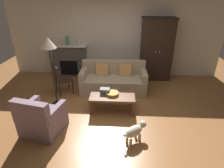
% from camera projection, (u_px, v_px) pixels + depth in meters
% --- Properties ---
extents(ground_plane, '(9.60, 9.60, 0.00)m').
position_uv_depth(ground_plane, '(109.00, 113.00, 4.66)').
color(ground_plane, '#9E6638').
extents(back_wall, '(7.20, 0.10, 2.80)m').
position_uv_depth(back_wall, '(114.00, 35.00, 6.34)').
color(back_wall, silver).
rests_on(back_wall, ground).
extents(fireplace, '(1.26, 0.48, 1.12)m').
position_uv_depth(fireplace, '(70.00, 60.00, 6.56)').
color(fireplace, '#4C4947').
rests_on(fireplace, ground).
extents(armoire, '(1.06, 0.57, 2.02)m').
position_uv_depth(armoire, '(156.00, 50.00, 6.13)').
color(armoire, black).
rests_on(armoire, ground).
extents(couch, '(1.93, 0.88, 0.86)m').
position_uv_depth(couch, '(113.00, 80.00, 5.62)').
color(couch, tan).
rests_on(couch, ground).
extents(coffee_table, '(1.10, 0.60, 0.42)m').
position_uv_depth(coffee_table, '(112.00, 97.00, 4.64)').
color(coffee_table, brown).
rests_on(coffee_table, ground).
extents(fruit_bowl, '(0.32, 0.32, 0.07)m').
position_uv_depth(fruit_bowl, '(112.00, 94.00, 4.61)').
color(fruit_bowl, orange).
rests_on(fruit_bowl, coffee_table).
extents(book_stack, '(0.26, 0.19, 0.13)m').
position_uv_depth(book_stack, '(105.00, 91.00, 4.66)').
color(book_stack, '#427A4C').
rests_on(book_stack, coffee_table).
extents(mantel_vase_jade, '(0.12, 0.12, 0.28)m').
position_uv_depth(mantel_vase_jade, '(68.00, 40.00, 6.24)').
color(mantel_vase_jade, slate).
rests_on(mantel_vase_jade, fireplace).
extents(mantel_vase_cream, '(0.10, 0.10, 0.20)m').
position_uv_depth(mantel_vase_cream, '(79.00, 42.00, 6.24)').
color(mantel_vase_cream, beige).
rests_on(mantel_vase_cream, fireplace).
extents(armchair_near_left, '(0.91, 0.92, 0.88)m').
position_uv_depth(armchair_near_left, '(42.00, 119.00, 3.90)').
color(armchair_near_left, gray).
rests_on(armchair_near_left, ground).
extents(side_chair_wooden, '(0.61, 0.61, 0.90)m').
position_uv_depth(side_chair_wooden, '(60.00, 78.00, 5.33)').
color(side_chair_wooden, black).
rests_on(side_chair_wooden, ground).
extents(floor_lamp, '(0.36, 0.36, 1.78)m').
position_uv_depth(floor_lamp, '(49.00, 47.00, 4.36)').
color(floor_lamp, black).
rests_on(floor_lamp, ground).
extents(dog, '(0.48, 0.44, 0.39)m').
position_uv_depth(dog, '(135.00, 131.00, 3.67)').
color(dog, beige).
rests_on(dog, ground).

